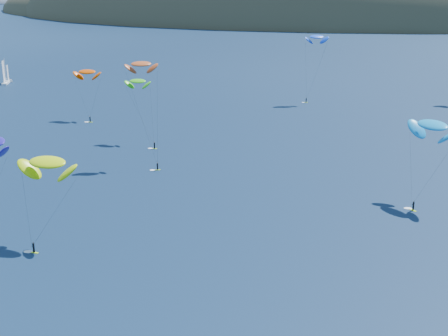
% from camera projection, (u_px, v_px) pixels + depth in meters
% --- Properties ---
extents(island, '(730.00, 300.00, 210.00)m').
position_uv_depth(island, '(346.00, 27.00, 584.48)').
color(island, '#3D3526').
rests_on(island, ground).
extents(sailboat, '(9.42, 8.17, 11.32)m').
position_uv_depth(sailboat, '(6.00, 81.00, 267.04)').
color(sailboat, white).
rests_on(sailboat, ground).
extents(kitesurfer_1, '(9.06, 8.28, 18.13)m').
position_uv_depth(kitesurfer_1, '(87.00, 72.00, 205.88)').
color(kitesurfer_1, '#B4E919').
rests_on(kitesurfer_1, ground).
extents(kitesurfer_2, '(12.05, 10.30, 18.72)m').
position_uv_depth(kitesurfer_2, '(47.00, 162.00, 115.86)').
color(kitesurfer_2, '#B4E919').
rests_on(kitesurfer_2, ground).
extents(kitesurfer_3, '(11.24, 10.80, 19.60)m').
position_uv_depth(kitesurfer_3, '(138.00, 81.00, 180.50)').
color(kitesurfer_3, '#B4E919').
rests_on(kitesurfer_3, ground).
extents(kitesurfer_4, '(9.23, 6.68, 26.28)m').
position_uv_depth(kitesurfer_4, '(317.00, 37.00, 227.72)').
color(kitesurfer_4, '#B4E919').
rests_on(kitesurfer_4, ground).
extents(kitesurfer_5, '(11.92, 13.77, 20.56)m').
position_uv_depth(kitesurfer_5, '(433.00, 125.00, 134.38)').
color(kitesurfer_5, '#B4E919').
rests_on(kitesurfer_5, ground).
extents(kitesurfer_9, '(10.39, 10.55, 28.12)m').
position_uv_depth(kitesurfer_9, '(141.00, 64.00, 158.30)').
color(kitesurfer_9, '#B4E919').
rests_on(kitesurfer_9, ground).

